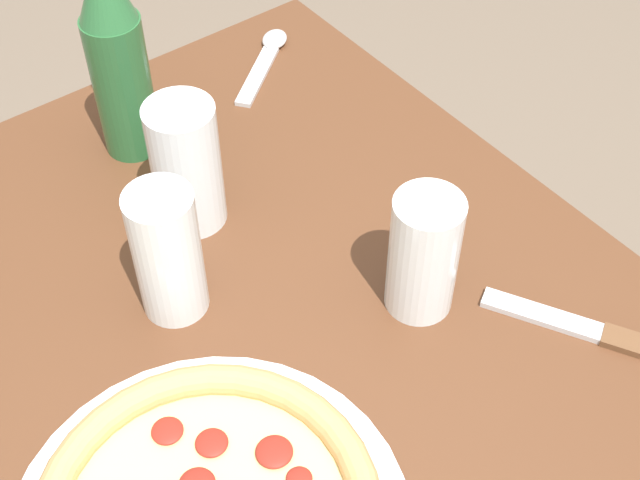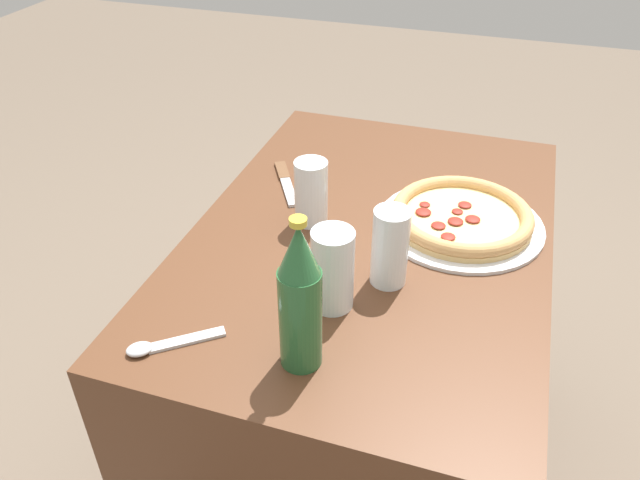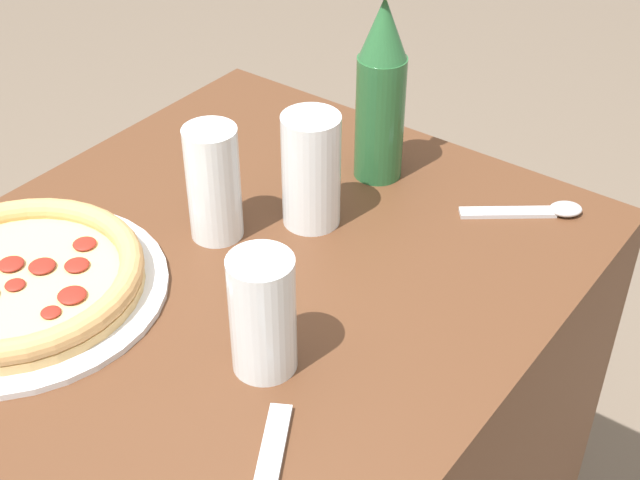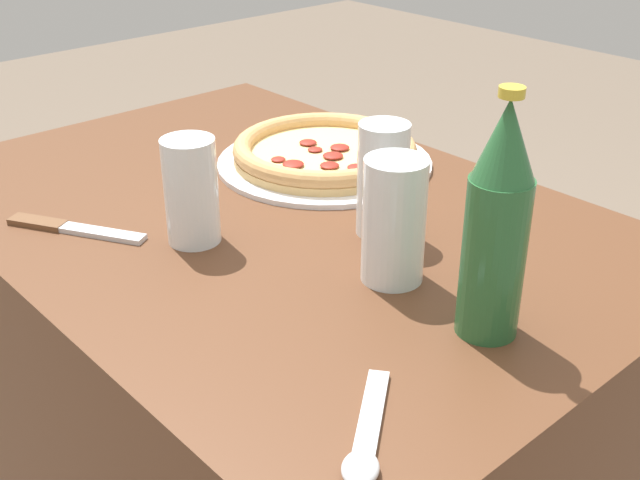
{
  "view_description": "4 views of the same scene",
  "coord_description": "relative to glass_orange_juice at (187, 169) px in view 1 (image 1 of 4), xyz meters",
  "views": [
    {
      "loc": [
        0.38,
        -0.29,
        1.48
      ],
      "look_at": [
        -0.1,
        0.08,
        0.81
      ],
      "focal_mm": 50.0,
      "sensor_mm": 36.0,
      "label": 1
    },
    {
      "loc": [
        -1.03,
        -0.22,
        1.49
      ],
      "look_at": [
        -0.12,
        0.07,
        0.82
      ],
      "focal_mm": 35.0,
      "sensor_mm": 36.0,
      "label": 2
    },
    {
      "loc": [
        0.5,
        0.57,
        1.44
      ],
      "look_at": [
        -0.17,
        0.08,
        0.82
      ],
      "focal_mm": 50.0,
      "sensor_mm": 36.0,
      "label": 3
    },
    {
      "loc": [
        -0.79,
        0.62,
        1.25
      ],
      "look_at": [
        -0.17,
        0.06,
        0.82
      ],
      "focal_mm": 45.0,
      "sensor_mm": 36.0,
      "label": 4
    }
  ],
  "objects": [
    {
      "name": "glass_red_wine",
      "position": [
        0.09,
        -0.08,
        -0.0
      ],
      "size": [
        0.07,
        0.07,
        0.15
      ],
      "color": "white",
      "rests_on": "table"
    },
    {
      "name": "glass_orange_juice",
      "position": [
        0.0,
        0.0,
        0.0
      ],
      "size": [
        0.07,
        0.07,
        0.15
      ],
      "color": "white",
      "rests_on": "table"
    },
    {
      "name": "glass_mango_juice",
      "position": [
        0.24,
        0.12,
        -0.01
      ],
      "size": [
        0.07,
        0.07,
        0.14
      ],
      "color": "white",
      "rests_on": "table"
    },
    {
      "name": "spoon",
      "position": [
        -0.19,
        0.23,
        -0.06
      ],
      "size": [
        0.12,
        0.14,
        0.01
      ],
      "color": "silver",
      "rests_on": "table"
    },
    {
      "name": "knife",
      "position": [
        0.37,
        0.22,
        -0.07
      ],
      "size": [
        0.18,
        0.12,
        0.01
      ],
      "color": "brown",
      "rests_on": "table"
    },
    {
      "name": "beer_bottle",
      "position": [
        -0.14,
        0.01,
        0.06
      ],
      "size": [
        0.07,
        0.07,
        0.26
      ],
      "color": "#286033",
      "rests_on": "table"
    }
  ]
}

